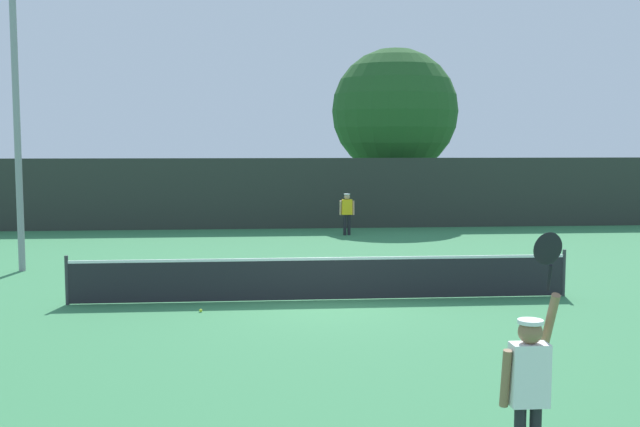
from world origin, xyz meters
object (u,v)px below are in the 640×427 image
(large_tree, at_px, (395,112))
(tennis_ball, at_px, (201,311))
(parked_car_near, at_px, (111,201))
(parked_car_mid, at_px, (463,194))
(player_serving, at_px, (530,377))
(light_pole, at_px, (16,88))
(player_receiving, at_px, (347,210))

(large_tree, bearing_deg, tennis_ball, -111.91)
(parked_car_near, bearing_deg, parked_car_mid, 8.29)
(parked_car_near, distance_m, parked_car_mid, 17.97)
(player_serving, relative_size, parked_car_mid, 0.59)
(large_tree, xyz_separation_m, parked_car_mid, (4.69, 5.31, -4.09))
(tennis_ball, height_order, large_tree, large_tree)
(light_pole, bearing_deg, parked_car_near, 91.24)
(large_tree, bearing_deg, light_pole, -134.42)
(player_receiving, distance_m, light_pole, 12.81)
(light_pole, xyz_separation_m, parked_car_near, (-0.32, 14.79, -4.16))
(player_receiving, relative_size, large_tree, 0.20)
(player_serving, bearing_deg, large_tree, 82.49)
(light_pole, distance_m, parked_car_mid, 25.47)
(parked_car_mid, bearing_deg, large_tree, -124.77)
(player_serving, bearing_deg, player_receiving, 88.09)
(tennis_ball, relative_size, parked_car_mid, 0.02)
(large_tree, xyz_separation_m, parked_car_near, (-12.95, 1.90, -4.09))
(player_receiving, xyz_separation_m, large_tree, (2.83, 5.66, 3.92))
(light_pole, relative_size, large_tree, 1.13)
(player_receiving, xyz_separation_m, tennis_ball, (-4.58, -12.76, -0.92))
(player_serving, xyz_separation_m, light_pole, (-9.10, 13.92, 3.77))
(player_receiving, distance_m, parked_car_near, 12.63)
(parked_car_mid, bearing_deg, player_serving, -97.68)
(light_pole, height_order, parked_car_mid, light_pole)
(light_pole, relative_size, parked_car_mid, 1.99)
(player_receiving, height_order, large_tree, large_tree)
(light_pole, bearing_deg, parked_car_mid, 46.42)
(player_receiving, bearing_deg, tennis_ball, 70.25)
(light_pole, distance_m, parked_car_near, 15.36)
(large_tree, relative_size, parked_car_near, 1.80)
(parked_car_mid, bearing_deg, player_receiving, -117.74)
(player_serving, xyz_separation_m, tennis_ball, (-3.88, 8.38, -1.12))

